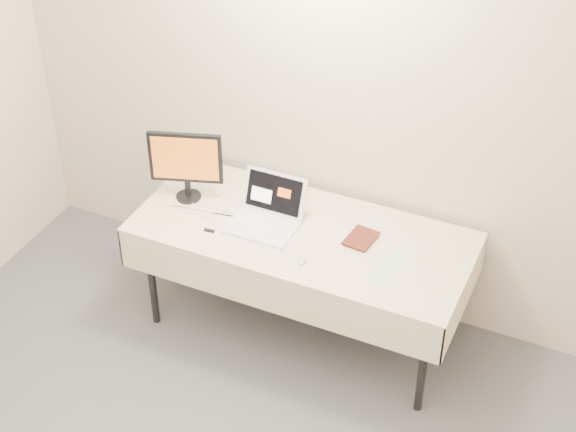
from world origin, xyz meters
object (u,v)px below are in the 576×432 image
at_px(monitor, 186,161).
at_px(book, 350,221).
at_px(laptop, 267,213).
at_px(table, 302,240).

xyz_separation_m(monitor, book, (0.97, 0.05, -0.15)).
distance_m(laptop, monitor, 0.55).
distance_m(table, monitor, 0.79).
xyz_separation_m(laptop, monitor, (-0.51, 0.02, 0.19)).
bearing_deg(book, monitor, -170.40).
relative_size(laptop, monitor, 0.86).
relative_size(table, monitor, 4.35).
xyz_separation_m(table, monitor, (-0.72, 0.02, 0.31)).
bearing_deg(table, book, 16.16).
relative_size(monitor, book, 2.21).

